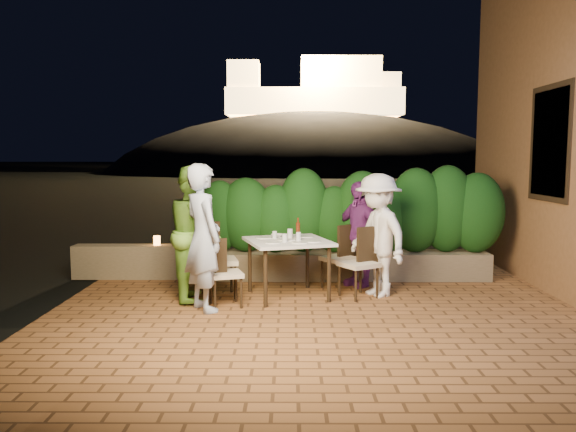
{
  "coord_description": "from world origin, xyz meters",
  "views": [
    {
      "loc": [
        -0.64,
        -6.0,
        1.82
      ],
      "look_at": [
        -0.68,
        1.27,
        1.05
      ],
      "focal_mm": 35.0,
      "sensor_mm": 36.0,
      "label": 1
    }
  ],
  "objects_px": {
    "chair_right_front": "(359,262)",
    "parapet_lamp": "(157,241)",
    "diner_green": "(195,233)",
    "chair_left_back": "(219,259)",
    "bowl": "(277,235)",
    "diner_blue": "(203,237)",
    "diner_white": "(378,235)",
    "diner_purple": "(358,234)",
    "chair_right_back": "(339,257)",
    "chair_left_front": "(226,272)",
    "beer_bottle": "(298,228)",
    "dining_table": "(288,268)"
  },
  "relations": [
    {
      "from": "chair_right_back",
      "to": "diner_blue",
      "type": "xyz_separation_m",
      "value": [
        -1.7,
        -1.11,
        0.43
      ]
    },
    {
      "from": "beer_bottle",
      "to": "dining_table",
      "type": "bearing_deg",
      "value": -136.77
    },
    {
      "from": "chair_right_back",
      "to": "chair_left_back",
      "type": "bearing_deg",
      "value": -23.09
    },
    {
      "from": "diner_green",
      "to": "diner_purple",
      "type": "relative_size",
      "value": 1.16
    },
    {
      "from": "dining_table",
      "to": "beer_bottle",
      "type": "height_order",
      "value": "beer_bottle"
    },
    {
      "from": "chair_left_back",
      "to": "dining_table",
      "type": "bearing_deg",
      "value": -13.69
    },
    {
      "from": "dining_table",
      "to": "diner_green",
      "type": "relative_size",
      "value": 0.58
    },
    {
      "from": "chair_left_front",
      "to": "chair_right_front",
      "type": "xyz_separation_m",
      "value": [
        1.67,
        0.45,
        0.04
      ]
    },
    {
      "from": "chair_right_front",
      "to": "diner_green",
      "type": "bearing_deg",
      "value": -28.55
    },
    {
      "from": "dining_table",
      "to": "bowl",
      "type": "bearing_deg",
      "value": 118.81
    },
    {
      "from": "chair_right_front",
      "to": "diner_white",
      "type": "relative_size",
      "value": 0.57
    },
    {
      "from": "chair_right_back",
      "to": "diner_white",
      "type": "xyz_separation_m",
      "value": [
        0.46,
        -0.4,
        0.36
      ]
    },
    {
      "from": "chair_left_back",
      "to": "diner_white",
      "type": "relative_size",
      "value": 0.62
    },
    {
      "from": "chair_right_front",
      "to": "diner_blue",
      "type": "xyz_separation_m",
      "value": [
        -1.91,
        -0.62,
        0.41
      ]
    },
    {
      "from": "chair_left_front",
      "to": "bowl",
      "type": "bearing_deg",
      "value": 33.6
    },
    {
      "from": "beer_bottle",
      "to": "diner_purple",
      "type": "bearing_deg",
      "value": 31.0
    },
    {
      "from": "dining_table",
      "to": "diner_purple",
      "type": "distance_m",
      "value": 1.23
    },
    {
      "from": "chair_right_back",
      "to": "diner_green",
      "type": "relative_size",
      "value": 0.51
    },
    {
      "from": "chair_right_back",
      "to": "diner_purple",
      "type": "bearing_deg",
      "value": 169.99
    },
    {
      "from": "chair_right_back",
      "to": "parapet_lamp",
      "type": "height_order",
      "value": "chair_right_back"
    },
    {
      "from": "diner_blue",
      "to": "diner_white",
      "type": "relative_size",
      "value": 1.09
    },
    {
      "from": "bowl",
      "to": "chair_left_back",
      "type": "distance_m",
      "value": 0.84
    },
    {
      "from": "chair_right_front",
      "to": "diner_green",
      "type": "distance_m",
      "value": 2.13
    },
    {
      "from": "bowl",
      "to": "diner_blue",
      "type": "bearing_deg",
      "value": -133.09
    },
    {
      "from": "chair_left_back",
      "to": "diner_purple",
      "type": "height_order",
      "value": "diner_purple"
    },
    {
      "from": "diner_green",
      "to": "dining_table",
      "type": "bearing_deg",
      "value": -94.5
    },
    {
      "from": "bowl",
      "to": "diner_purple",
      "type": "height_order",
      "value": "diner_purple"
    },
    {
      "from": "chair_right_back",
      "to": "diner_green",
      "type": "height_order",
      "value": "diner_green"
    },
    {
      "from": "chair_right_back",
      "to": "diner_blue",
      "type": "height_order",
      "value": "diner_blue"
    },
    {
      "from": "bowl",
      "to": "chair_left_front",
      "type": "relative_size",
      "value": 0.19
    },
    {
      "from": "chair_right_front",
      "to": "parapet_lamp",
      "type": "height_order",
      "value": "chair_right_front"
    },
    {
      "from": "chair_right_front",
      "to": "diner_white",
      "type": "bearing_deg",
      "value": 167.75
    },
    {
      "from": "chair_left_front",
      "to": "diner_purple",
      "type": "xyz_separation_m",
      "value": [
        1.75,
        1.1,
        0.32
      ]
    },
    {
      "from": "chair_left_front",
      "to": "parapet_lamp",
      "type": "height_order",
      "value": "chair_left_front"
    },
    {
      "from": "bowl",
      "to": "parapet_lamp",
      "type": "distance_m",
      "value": 2.02
    },
    {
      "from": "chair_left_front",
      "to": "parapet_lamp",
      "type": "bearing_deg",
      "value": 110.31
    },
    {
      "from": "diner_white",
      "to": "diner_purple",
      "type": "bearing_deg",
      "value": 169.85
    },
    {
      "from": "diner_green",
      "to": "chair_left_back",
      "type": "bearing_deg",
      "value": -76.7
    },
    {
      "from": "dining_table",
      "to": "chair_left_front",
      "type": "xyz_separation_m",
      "value": [
        -0.76,
        -0.46,
        0.04
      ]
    },
    {
      "from": "chair_left_front",
      "to": "dining_table",
      "type": "bearing_deg",
      "value": 14.38
    },
    {
      "from": "bowl",
      "to": "chair_right_back",
      "type": "xyz_separation_m",
      "value": [
        0.86,
        0.2,
        -0.33
      ]
    },
    {
      "from": "chair_right_front",
      "to": "diner_green",
      "type": "relative_size",
      "value": 0.53
    },
    {
      "from": "chair_right_back",
      "to": "diner_purple",
      "type": "xyz_separation_m",
      "value": [
        0.28,
        0.16,
        0.3
      ]
    },
    {
      "from": "dining_table",
      "to": "diner_purple",
      "type": "relative_size",
      "value": 0.67
    },
    {
      "from": "bowl",
      "to": "parapet_lamp",
      "type": "bearing_deg",
      "value": 154.83
    },
    {
      "from": "dining_table",
      "to": "chair_left_back",
      "type": "relative_size",
      "value": 1.01
    },
    {
      "from": "chair_right_back",
      "to": "dining_table",
      "type": "bearing_deg",
      "value": -5.17
    },
    {
      "from": "chair_right_front",
      "to": "dining_table",
      "type": "bearing_deg",
      "value": -31.91
    },
    {
      "from": "diner_green",
      "to": "diner_purple",
      "type": "distance_m",
      "value": 2.29
    },
    {
      "from": "diner_blue",
      "to": "parapet_lamp",
      "type": "height_order",
      "value": "diner_blue"
    }
  ]
}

